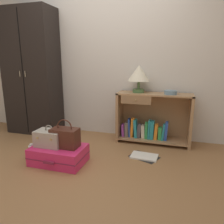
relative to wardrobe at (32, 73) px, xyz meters
name	(u,v)px	position (x,y,z in m)	size (l,w,h in m)	color
ground_plane	(70,175)	(1.28, -1.20, -1.02)	(9.00, 9.00, 0.00)	olive
back_wall	(110,56)	(1.28, 0.30, 0.28)	(6.40, 0.10, 2.60)	beige
wardrobe	(32,73)	(0.00, 0.00, 0.00)	(0.88, 0.47, 2.05)	black
bookshelf	(151,120)	(2.01, 0.05, -0.67)	(1.10, 0.37, 0.76)	#A37A51
table_lamp	(139,74)	(1.80, 0.07, 0.01)	(0.33, 0.33, 0.40)	#4C7542
bowl	(171,92)	(2.28, 0.01, -0.23)	(0.18, 0.18, 0.06)	slate
suitcase_large	(59,155)	(1.02, -0.97, -0.92)	(0.65, 0.44, 0.21)	#DB2860
train_case	(50,138)	(0.90, -0.98, -0.71)	(0.33, 0.23, 0.27)	#A89E8E
handbag	(65,137)	(1.10, -0.95, -0.69)	(0.32, 0.19, 0.35)	#472319
bottle	(32,151)	(0.60, -0.94, -0.94)	(0.08, 0.08, 0.18)	white
open_book_on_floor	(144,156)	(2.00, -0.52, -1.01)	(0.42, 0.36, 0.02)	white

